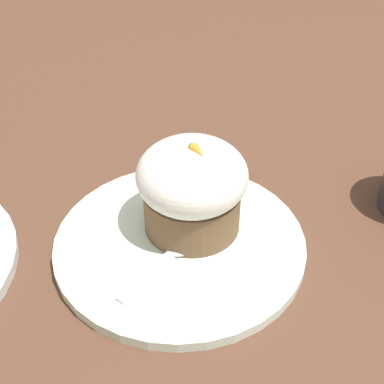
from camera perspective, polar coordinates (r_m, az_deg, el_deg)
ground_plane at (r=0.55m, az=-1.30°, el=-5.89°), size 4.00×4.00×0.00m
dessert_plate at (r=0.55m, az=-1.31°, el=-5.46°), size 0.25×0.25×0.01m
carrot_cake at (r=0.53m, az=0.00°, el=0.53°), size 0.11×0.11×0.10m
spoon at (r=0.52m, az=-2.20°, el=-6.58°), size 0.05×0.11×0.01m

